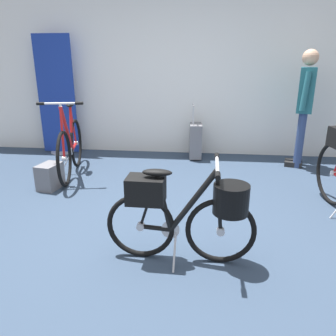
{
  "coord_description": "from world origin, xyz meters",
  "views": [
    {
      "loc": [
        0.42,
        -2.6,
        1.48
      ],
      "look_at": [
        0.1,
        0.18,
        0.55
      ],
      "focal_mm": 35.04,
      "sensor_mm": 36.0,
      "label": 1
    }
  ],
  "objects_px": {
    "floor_banner_stand": "(57,102)",
    "display_bike_right": "(70,147)",
    "rolling_suitcase": "(195,140)",
    "folding_bike_foreground": "(187,210)",
    "backpack_on_floor": "(50,176)",
    "visitor_near_wall": "(305,102)"
  },
  "relations": [
    {
      "from": "floor_banner_stand",
      "to": "display_bike_right",
      "type": "relative_size",
      "value": 1.28
    },
    {
      "from": "rolling_suitcase",
      "to": "display_bike_right",
      "type": "bearing_deg",
      "value": -148.87
    },
    {
      "from": "folding_bike_foreground",
      "to": "rolling_suitcase",
      "type": "bearing_deg",
      "value": 90.46
    },
    {
      "from": "display_bike_right",
      "to": "rolling_suitcase",
      "type": "xyz_separation_m",
      "value": [
        1.61,
        0.97,
        -0.1
      ]
    },
    {
      "from": "floor_banner_stand",
      "to": "display_bike_right",
      "type": "xyz_separation_m",
      "value": [
        0.61,
        -1.05,
        -0.46
      ]
    },
    {
      "from": "folding_bike_foreground",
      "to": "backpack_on_floor",
      "type": "height_order",
      "value": "folding_bike_foreground"
    },
    {
      "from": "display_bike_right",
      "to": "rolling_suitcase",
      "type": "height_order",
      "value": "display_bike_right"
    },
    {
      "from": "visitor_near_wall",
      "to": "rolling_suitcase",
      "type": "distance_m",
      "value": 1.64
    },
    {
      "from": "folding_bike_foreground",
      "to": "rolling_suitcase",
      "type": "relative_size",
      "value": 1.37
    },
    {
      "from": "visitor_near_wall",
      "to": "backpack_on_floor",
      "type": "xyz_separation_m",
      "value": [
        -3.18,
        -1.25,
        -0.77
      ]
    },
    {
      "from": "floor_banner_stand",
      "to": "rolling_suitcase",
      "type": "bearing_deg",
      "value": -2.07
    },
    {
      "from": "display_bike_right",
      "to": "visitor_near_wall",
      "type": "relative_size",
      "value": 0.9
    },
    {
      "from": "folding_bike_foreground",
      "to": "visitor_near_wall",
      "type": "relative_size",
      "value": 0.71
    },
    {
      "from": "floor_banner_stand",
      "to": "display_bike_right",
      "type": "bearing_deg",
      "value": -59.99
    },
    {
      "from": "rolling_suitcase",
      "to": "visitor_near_wall",
      "type": "bearing_deg",
      "value": -8.51
    },
    {
      "from": "folding_bike_foreground",
      "to": "backpack_on_floor",
      "type": "distance_m",
      "value": 2.17
    },
    {
      "from": "folding_bike_foreground",
      "to": "rolling_suitcase",
      "type": "height_order",
      "value": "rolling_suitcase"
    },
    {
      "from": "floor_banner_stand",
      "to": "rolling_suitcase",
      "type": "height_order",
      "value": "floor_banner_stand"
    },
    {
      "from": "floor_banner_stand",
      "to": "backpack_on_floor",
      "type": "relative_size",
      "value": 5.55
    },
    {
      "from": "visitor_near_wall",
      "to": "rolling_suitcase",
      "type": "xyz_separation_m",
      "value": [
        -1.49,
        0.22,
        -0.63
      ]
    },
    {
      "from": "display_bike_right",
      "to": "folding_bike_foreground",
      "type": "bearing_deg",
      "value": -47.81
    },
    {
      "from": "folding_bike_foreground",
      "to": "backpack_on_floor",
      "type": "bearing_deg",
      "value": 142.75
    }
  ]
}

